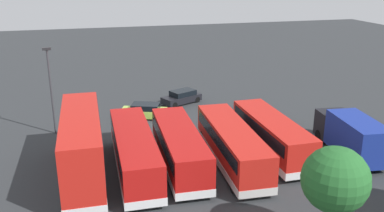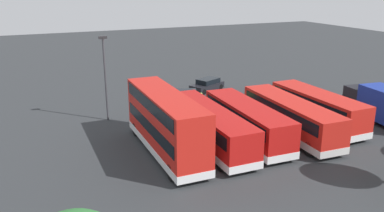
{
  "view_description": "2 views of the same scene",
  "coord_description": "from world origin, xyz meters",
  "px_view_note": "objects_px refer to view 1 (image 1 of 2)",
  "views": [
    {
      "loc": [
        6.51,
        36.04,
        13.94
      ],
      "look_at": [
        -2.96,
        0.86,
        1.89
      ],
      "focal_mm": 39.03,
      "sensor_mm": 36.0,
      "label": 1
    },
    {
      "loc": [
        16.3,
        34.38,
        12.2
      ],
      "look_at": [
        1.75,
        1.81,
        1.01
      ],
      "focal_mm": 37.19,
      "sensor_mm": 36.0,
      "label": 2
    }
  ],
  "objects_px": {
    "bus_single_deck_near_end": "(271,135)",
    "bus_single_deck_fourth": "(134,150)",
    "bus_double_decker_fifth": "(82,145)",
    "box_truck_blue": "(351,135)",
    "lamp_post_tall": "(50,84)",
    "car_hatchback_silver": "(144,111)",
    "bus_single_deck_second": "(232,144)",
    "car_small_green": "(182,97)",
    "bus_single_deck_third": "(179,147)"
  },
  "relations": [
    {
      "from": "bus_single_deck_third",
      "to": "bus_single_deck_fourth",
      "type": "bearing_deg",
      "value": -4.6
    },
    {
      "from": "bus_single_deck_second",
      "to": "box_truck_blue",
      "type": "distance_m",
      "value": 9.53
    },
    {
      "from": "box_truck_blue",
      "to": "lamp_post_tall",
      "type": "distance_m",
      "value": 25.02
    },
    {
      "from": "bus_single_deck_third",
      "to": "bus_double_decker_fifth",
      "type": "distance_m",
      "value": 6.84
    },
    {
      "from": "bus_single_deck_near_end",
      "to": "box_truck_blue",
      "type": "bearing_deg",
      "value": 162.91
    },
    {
      "from": "box_truck_blue",
      "to": "lamp_post_tall",
      "type": "xyz_separation_m",
      "value": [
        22.44,
        -10.7,
        2.82
      ]
    },
    {
      "from": "bus_single_deck_third",
      "to": "car_hatchback_silver",
      "type": "distance_m",
      "value": 11.41
    },
    {
      "from": "bus_single_deck_near_end",
      "to": "bus_single_deck_second",
      "type": "xyz_separation_m",
      "value": [
        3.63,
        0.95,
        0.0
      ]
    },
    {
      "from": "bus_single_deck_fourth",
      "to": "lamp_post_tall",
      "type": "height_order",
      "value": "lamp_post_tall"
    },
    {
      "from": "car_small_green",
      "to": "lamp_post_tall",
      "type": "relative_size",
      "value": 0.61
    },
    {
      "from": "bus_single_deck_second",
      "to": "box_truck_blue",
      "type": "height_order",
      "value": "box_truck_blue"
    },
    {
      "from": "box_truck_blue",
      "to": "car_hatchback_silver",
      "type": "bearing_deg",
      "value": -41.79
    },
    {
      "from": "bus_single_deck_second",
      "to": "lamp_post_tall",
      "type": "relative_size",
      "value": 1.45
    },
    {
      "from": "bus_single_deck_second",
      "to": "bus_single_deck_fourth",
      "type": "distance_m",
      "value": 7.14
    },
    {
      "from": "bus_single_deck_third",
      "to": "lamp_post_tall",
      "type": "distance_m",
      "value": 13.38
    },
    {
      "from": "bus_double_decker_fifth",
      "to": "box_truck_blue",
      "type": "relative_size",
      "value": 1.46
    },
    {
      "from": "bus_double_decker_fifth",
      "to": "car_small_green",
      "type": "distance_m",
      "value": 18.13
    },
    {
      "from": "bus_single_deck_near_end",
      "to": "bus_single_deck_second",
      "type": "bearing_deg",
      "value": 14.62
    },
    {
      "from": "bus_single_deck_third",
      "to": "box_truck_blue",
      "type": "xyz_separation_m",
      "value": [
        -13.35,
        1.33,
        0.09
      ]
    },
    {
      "from": "car_hatchback_silver",
      "to": "car_small_green",
      "type": "xyz_separation_m",
      "value": [
        -4.64,
        -3.54,
        -0.0
      ]
    },
    {
      "from": "bus_single_deck_fourth",
      "to": "box_truck_blue",
      "type": "distance_m",
      "value": 16.67
    },
    {
      "from": "bus_single_deck_second",
      "to": "bus_single_deck_fourth",
      "type": "bearing_deg",
      "value": -5.9
    },
    {
      "from": "bus_single_deck_near_end",
      "to": "car_small_green",
      "type": "bearing_deg",
      "value": -75.71
    },
    {
      "from": "bus_single_deck_near_end",
      "to": "car_hatchback_silver",
      "type": "distance_m",
      "value": 13.72
    },
    {
      "from": "bus_single_deck_near_end",
      "to": "car_hatchback_silver",
      "type": "xyz_separation_m",
      "value": [
        8.32,
        -10.87,
        -0.92
      ]
    },
    {
      "from": "bus_single_deck_third",
      "to": "lamp_post_tall",
      "type": "xyz_separation_m",
      "value": [
        9.09,
        -9.37,
        2.9
      ]
    },
    {
      "from": "bus_single_deck_near_end",
      "to": "box_truck_blue",
      "type": "xyz_separation_m",
      "value": [
        -5.86,
        1.8,
        0.09
      ]
    },
    {
      "from": "box_truck_blue",
      "to": "car_hatchback_silver",
      "type": "relative_size",
      "value": 1.63
    },
    {
      "from": "bus_single_deck_fourth",
      "to": "bus_single_deck_near_end",
      "type": "bearing_deg",
      "value": -178.87
    },
    {
      "from": "bus_single_deck_second",
      "to": "bus_single_deck_fourth",
      "type": "relative_size",
      "value": 0.97
    },
    {
      "from": "bus_single_deck_near_end",
      "to": "bus_double_decker_fifth",
      "type": "height_order",
      "value": "bus_double_decker_fifth"
    },
    {
      "from": "car_small_green",
      "to": "car_hatchback_silver",
      "type": "bearing_deg",
      "value": 37.34
    },
    {
      "from": "bus_single_deck_third",
      "to": "car_small_green",
      "type": "relative_size",
      "value": 2.26
    },
    {
      "from": "bus_double_decker_fifth",
      "to": "bus_single_deck_fourth",
      "type": "bearing_deg",
      "value": 179.7
    },
    {
      "from": "car_hatchback_silver",
      "to": "car_small_green",
      "type": "distance_m",
      "value": 5.84
    },
    {
      "from": "bus_single_deck_near_end",
      "to": "bus_single_deck_fourth",
      "type": "relative_size",
      "value": 0.88
    },
    {
      "from": "bus_double_decker_fifth",
      "to": "car_hatchback_silver",
      "type": "relative_size",
      "value": 2.38
    },
    {
      "from": "bus_single_deck_fourth",
      "to": "lamp_post_tall",
      "type": "bearing_deg",
      "value": -57.31
    },
    {
      "from": "bus_single_deck_third",
      "to": "bus_single_deck_near_end",
      "type": "bearing_deg",
      "value": -176.38
    },
    {
      "from": "bus_single_deck_near_end",
      "to": "car_small_green",
      "type": "relative_size",
      "value": 2.17
    },
    {
      "from": "bus_single_deck_near_end",
      "to": "bus_single_deck_fourth",
      "type": "bearing_deg",
      "value": 1.13
    },
    {
      "from": "bus_single_deck_third",
      "to": "lamp_post_tall",
      "type": "height_order",
      "value": "lamp_post_tall"
    },
    {
      "from": "bus_double_decker_fifth",
      "to": "box_truck_blue",
      "type": "height_order",
      "value": "bus_double_decker_fifth"
    },
    {
      "from": "bus_single_deck_near_end",
      "to": "box_truck_blue",
      "type": "height_order",
      "value": "box_truck_blue"
    },
    {
      "from": "car_hatchback_silver",
      "to": "box_truck_blue",
      "type": "bearing_deg",
      "value": 138.21
    },
    {
      "from": "bus_single_deck_third",
      "to": "box_truck_blue",
      "type": "distance_m",
      "value": 13.42
    },
    {
      "from": "bus_single_deck_near_end",
      "to": "bus_single_deck_fourth",
      "type": "distance_m",
      "value": 10.73
    },
    {
      "from": "bus_single_deck_near_end",
      "to": "bus_single_deck_fourth",
      "type": "xyz_separation_m",
      "value": [
        10.73,
        0.21,
        0.0
      ]
    },
    {
      "from": "bus_single_deck_near_end",
      "to": "bus_single_deck_second",
      "type": "relative_size",
      "value": 0.91
    },
    {
      "from": "bus_double_decker_fifth",
      "to": "car_small_green",
      "type": "relative_size",
      "value": 2.42
    }
  ]
}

